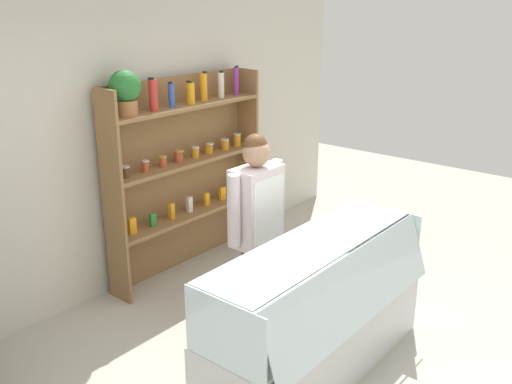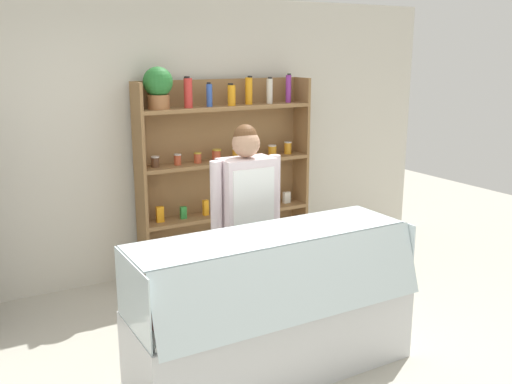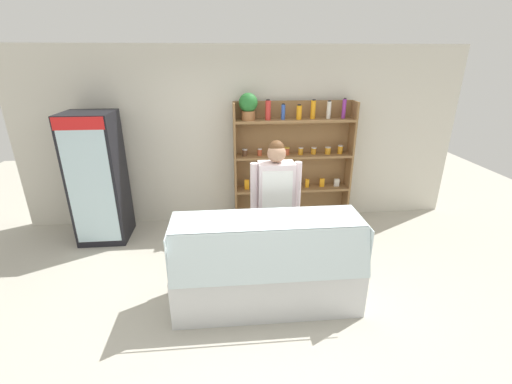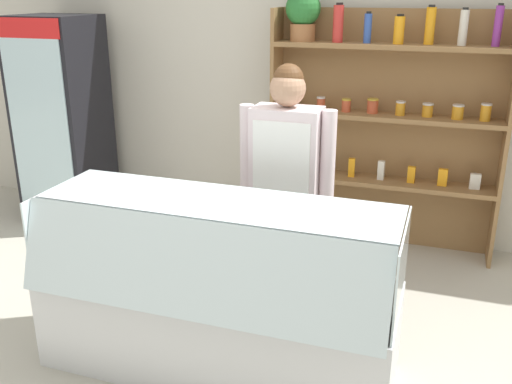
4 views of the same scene
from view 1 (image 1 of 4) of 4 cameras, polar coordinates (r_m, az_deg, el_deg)
The scene contains 5 objects.
ground_plane at distance 4.41m, azimuth 4.27°, elevation -17.61°, with size 12.00×12.00×0.00m, color #B7B2A3.
back_wall at distance 5.24m, azimuth -14.97°, elevation 4.22°, with size 6.80×0.10×2.70m, color beige.
shelving_unit at distance 5.53m, azimuth -7.83°, elevation 3.34°, with size 1.82×0.29×2.05m.
deli_display_case at distance 4.28m, azimuth 5.99°, elevation -13.83°, with size 1.96×0.73×1.01m.
shop_clerk at distance 4.49m, azimuth 0.09°, elevation -2.60°, with size 0.61×0.25×1.65m.
Camera 1 is at (-2.93, -2.00, 2.61)m, focal length 40.00 mm.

